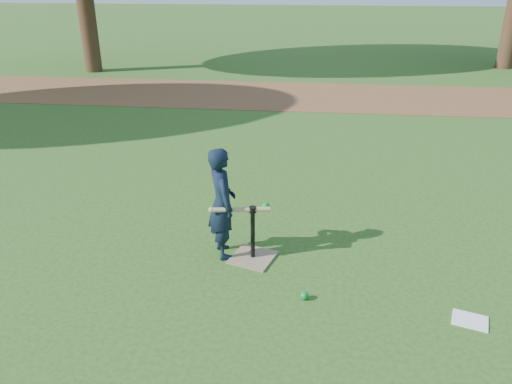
# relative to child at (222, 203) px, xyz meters

# --- Properties ---
(ground) EXTENTS (80.00, 80.00, 0.00)m
(ground) POSITION_rel_child_xyz_m (0.27, -0.04, -0.61)
(ground) COLOR #285116
(ground) RESTS_ON ground
(dirt_strip) EXTENTS (24.00, 3.00, 0.01)m
(dirt_strip) POSITION_rel_child_xyz_m (0.27, 7.46, -0.60)
(dirt_strip) COLOR brown
(dirt_strip) RESTS_ON ground
(child) EXTENTS (0.45, 0.52, 1.22)m
(child) POSITION_rel_child_xyz_m (0.00, 0.00, 0.00)
(child) COLOR black
(child) RESTS_ON ground
(wiffle_ball_ground) EXTENTS (0.08, 0.08, 0.08)m
(wiffle_ball_ground) POSITION_rel_child_xyz_m (0.90, -0.73, -0.57)
(wiffle_ball_ground) COLOR #0B812A
(wiffle_ball_ground) RESTS_ON ground
(clipboard) EXTENTS (0.35, 0.31, 0.01)m
(clipboard) POSITION_rel_child_xyz_m (2.37, -0.88, -0.60)
(clipboard) COLOR white
(clipboard) RESTS_ON ground
(batting_tee) EXTENTS (0.54, 0.54, 0.61)m
(batting_tee) POSITION_rel_child_xyz_m (0.33, -0.07, -0.50)
(batting_tee) COLOR #8C7859
(batting_tee) RESTS_ON ground
(swing_action) EXTENTS (0.63, 0.20, 0.09)m
(swing_action) POSITION_rel_child_xyz_m (0.23, -0.07, -0.02)
(swing_action) COLOR tan
(swing_action) RESTS_ON ground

